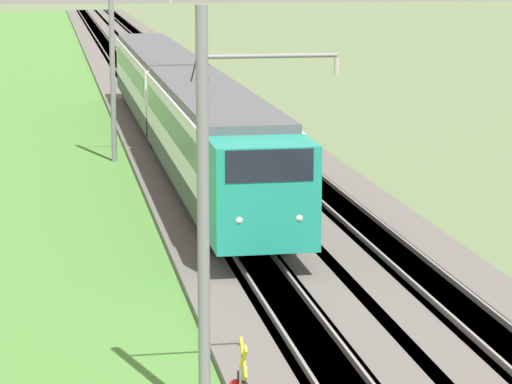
{
  "coord_description": "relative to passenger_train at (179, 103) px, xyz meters",
  "views": [
    {
      "loc": [
        -14.88,
        5.46,
        8.54
      ],
      "look_at": [
        16.61,
        0.0,
        2.24
      ],
      "focal_mm": 85.0,
      "sensor_mm": 36.0,
      "label": 1
    }
  ],
  "objects": [
    {
      "name": "catenary_mast_near",
      "position": [
        -29.46,
        2.73,
        1.59
      ],
      "size": [
        0.22,
        2.56,
        7.69
      ],
      "color": "slate",
      "rests_on": "ground"
    },
    {
      "name": "ballast_main",
      "position": [
        14.58,
        0.0,
        -2.24
      ],
      "size": [
        240.0,
        4.4,
        0.3
      ],
      "color": "#605B56",
      "rests_on": "ground"
    },
    {
      "name": "passenger_train",
      "position": [
        0.0,
        0.0,
        0.0
      ],
      "size": [
        41.13,
        2.84,
        5.1
      ],
      "rotation": [
        0.0,
        0.0,
        3.14
      ],
      "color": "teal",
      "rests_on": "ground"
    },
    {
      "name": "track_adjacent",
      "position": [
        14.58,
        -4.02,
        -2.23
      ],
      "size": [
        240.0,
        1.57,
        0.45
      ],
      "color": "#4C4238",
      "rests_on": "ground"
    },
    {
      "name": "grass_verge",
      "position": [
        14.58,
        5.61,
        -2.33
      ],
      "size": [
        240.0,
        13.24,
        0.12
      ],
      "color": "#4C8438",
      "rests_on": "ground"
    },
    {
      "name": "ballast_adjacent",
      "position": [
        14.58,
        -4.02,
        -2.24
      ],
      "size": [
        240.0,
        4.4,
        0.3
      ],
      "color": "#605B56",
      "rests_on": "ground"
    },
    {
      "name": "catenary_mast_mid",
      "position": [
        -0.73,
        2.73,
        1.66
      ],
      "size": [
        0.22,
        2.56,
        7.83
      ],
      "color": "slate",
      "rests_on": "ground"
    },
    {
      "name": "track_main",
      "position": [
        14.58,
        0.0,
        -2.23
      ],
      "size": [
        240.0,
        1.57,
        0.45
      ],
      "color": "#4C4238",
      "rests_on": "ground"
    }
  ]
}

